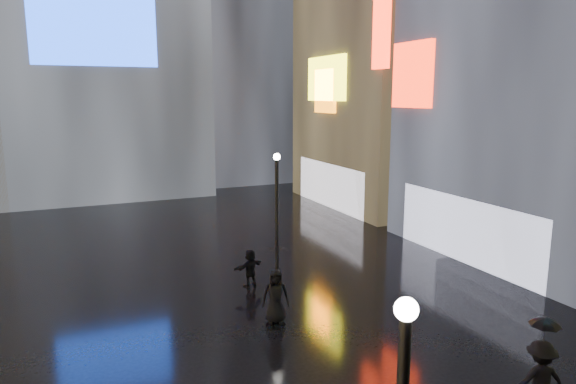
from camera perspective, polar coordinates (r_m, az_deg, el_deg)
ground at (r=22.51m, az=-8.35°, el=-9.08°), size 140.00×140.00×0.00m
lamp_far at (r=21.76m, az=-1.24°, el=-1.59°), size 0.30×0.30×5.20m
pedestrian_2 at (r=14.21m, az=26.18°, el=-18.21°), size 1.42×1.10×1.93m
pedestrian_4 at (r=17.59m, az=-1.39°, el=-11.47°), size 1.06×0.87×1.88m
pedestrian_5 at (r=20.85m, az=-4.23°, el=-8.41°), size 1.48×0.94×1.52m
umbrella_1 at (r=13.66m, az=26.63°, el=-13.51°), size 0.97×0.97×0.61m
umbrella_2 at (r=17.13m, az=-1.41°, el=-7.31°), size 1.24×1.23×0.81m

